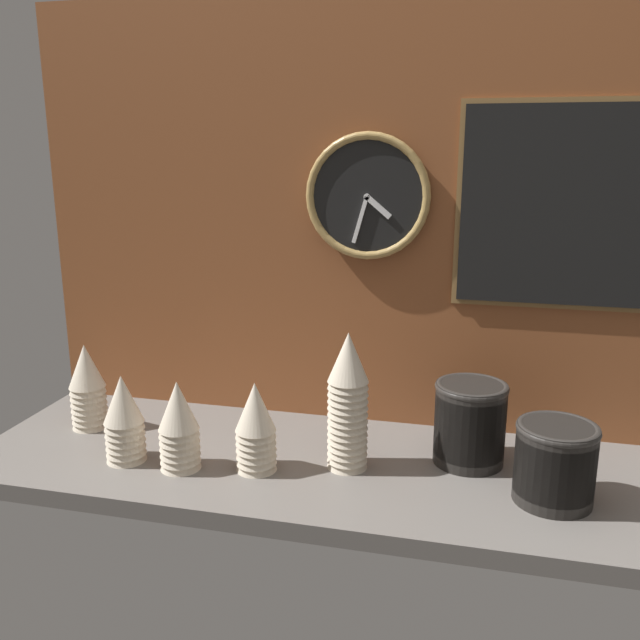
# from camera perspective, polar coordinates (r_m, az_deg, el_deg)

# --- Properties ---
(ground_plane) EXTENTS (1.60, 0.56, 0.04)m
(ground_plane) POSITION_cam_1_polar(r_m,az_deg,el_deg) (1.60, -0.19, -12.20)
(ground_plane) COLOR slate
(wall_tiled_back) EXTENTS (1.60, 0.03, 1.05)m
(wall_tiled_back) POSITION_cam_1_polar(r_m,az_deg,el_deg) (1.70, 1.97, 8.62)
(wall_tiled_back) COLOR brown
(wall_tiled_back) RESTS_ON ground_plane
(cup_stack_center_left) EXTENTS (0.09, 0.09, 0.20)m
(cup_stack_center_left) POSITION_cam_1_polar(r_m,az_deg,el_deg) (1.54, -11.81, -8.68)
(cup_stack_center_left) COLOR beige
(cup_stack_center_left) RESTS_ON ground_plane
(cup_stack_center_right) EXTENTS (0.09, 0.09, 0.31)m
(cup_stack_center_right) POSITION_cam_1_polar(r_m,az_deg,el_deg) (1.49, 2.36, -6.86)
(cup_stack_center_right) COLOR beige
(cup_stack_center_right) RESTS_ON ground_plane
(cup_stack_far_left) EXTENTS (0.09, 0.09, 0.22)m
(cup_stack_far_left) POSITION_cam_1_polar(r_m,az_deg,el_deg) (1.81, -19.00, -5.31)
(cup_stack_far_left) COLOR beige
(cup_stack_far_left) RESTS_ON ground_plane
(cup_stack_left) EXTENTS (0.09, 0.09, 0.20)m
(cup_stack_left) POSITION_cam_1_polar(r_m,az_deg,el_deg) (1.60, -16.19, -7.97)
(cup_stack_left) COLOR beige
(cup_stack_left) RESTS_ON ground_plane
(cup_stack_center) EXTENTS (0.09, 0.09, 0.20)m
(cup_stack_center) POSITION_cam_1_polar(r_m,az_deg,el_deg) (1.50, -5.44, -8.94)
(cup_stack_center) COLOR beige
(cup_stack_center) RESTS_ON ground_plane
(bowl_stack_right) EXTENTS (0.16, 0.16, 0.19)m
(bowl_stack_right) POSITION_cam_1_polar(r_m,az_deg,el_deg) (1.57, 12.51, -8.35)
(bowl_stack_right) COLOR black
(bowl_stack_right) RESTS_ON ground_plane
(bowl_stack_far_right) EXTENTS (0.16, 0.16, 0.16)m
(bowl_stack_far_right) POSITION_cam_1_polar(r_m,az_deg,el_deg) (1.46, 19.19, -11.18)
(bowl_stack_far_right) COLOR black
(bowl_stack_far_right) RESTS_ON ground_plane
(wall_clock) EXTENTS (0.30, 0.03, 0.30)m
(wall_clock) POSITION_cam_1_polar(r_m,az_deg,el_deg) (1.65, 4.02, 10.33)
(wall_clock) COLOR black
(menu_board) EXTENTS (0.44, 0.01, 0.47)m
(menu_board) POSITION_cam_1_polar(r_m,az_deg,el_deg) (1.64, 19.23, 9.01)
(menu_board) COLOR olive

